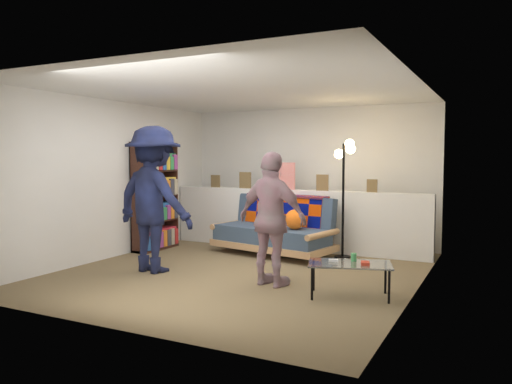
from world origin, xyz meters
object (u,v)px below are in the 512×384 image
floor_lamp (345,174)px  person_right (272,219)px  bookshelf (155,200)px  person_left (154,199)px  futon_sofa (276,230)px  coffee_table (350,265)px

floor_lamp → person_right: size_ratio=1.13×
bookshelf → floor_lamp: floor_lamp is taller
bookshelf → person_left: size_ratio=0.91×
futon_sofa → bookshelf: bookshelf is taller
bookshelf → coffee_table: bearing=-19.8°
futon_sofa → bookshelf: 2.09m
futon_sofa → person_left: size_ratio=1.06×
coffee_table → person_left: (-2.71, 0.03, 0.62)m
person_right → bookshelf: bearing=-13.3°
futon_sofa → person_right: size_ratio=1.28×
coffee_table → person_left: person_left is taller
person_left → person_right: bearing=-171.4°
floor_lamp → person_right: floor_lamp is taller
futon_sofa → person_right: 2.01m
futon_sofa → person_left: bearing=-117.9°
floor_lamp → person_left: 2.88m
person_left → person_right: person_left is taller
bookshelf → coffee_table: size_ratio=1.78×
bookshelf → coffee_table: (3.71, -1.33, -0.48)m
person_right → futon_sofa: bearing=-55.3°
person_left → person_right: size_ratio=1.21×
futon_sofa → coffee_table: futon_sofa is taller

